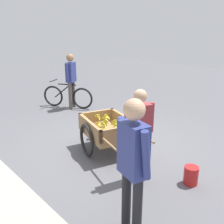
{
  "coord_description": "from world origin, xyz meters",
  "views": [
    {
      "loc": [
        -3.62,
        3.48,
        2.35
      ],
      "look_at": [
        -0.06,
        0.14,
        0.75
      ],
      "focal_mm": 40.81,
      "sensor_mm": 36.0,
      "label": 1
    }
  ],
  "objects_px": {
    "bystander_person": "(133,159)",
    "cyclist_person": "(71,76)",
    "fruit_cart": "(107,130)",
    "plastic_bucket": "(191,175)",
    "vendor_person": "(139,128)",
    "bicycle": "(68,96)"
  },
  "relations": [
    {
      "from": "bystander_person",
      "to": "cyclist_person",
      "type": "bearing_deg",
      "value": -27.39
    },
    {
      "from": "fruit_cart",
      "to": "plastic_bucket",
      "type": "xyz_separation_m",
      "value": [
        -1.77,
        -0.19,
        -0.29
      ]
    },
    {
      "from": "fruit_cart",
      "to": "plastic_bucket",
      "type": "height_order",
      "value": "fruit_cart"
    },
    {
      "from": "vendor_person",
      "to": "fruit_cart",
      "type": "bearing_deg",
      "value": -16.39
    },
    {
      "from": "cyclist_person",
      "to": "bystander_person",
      "type": "bearing_deg",
      "value": 152.61
    },
    {
      "from": "bicycle",
      "to": "cyclist_person",
      "type": "bearing_deg",
      "value": -150.09
    },
    {
      "from": "fruit_cart",
      "to": "bystander_person",
      "type": "distance_m",
      "value": 2.34
    },
    {
      "from": "vendor_person",
      "to": "bystander_person",
      "type": "relative_size",
      "value": 0.89
    },
    {
      "from": "cyclist_person",
      "to": "fruit_cart",
      "type": "bearing_deg",
      "value": 158.03
    },
    {
      "from": "fruit_cart",
      "to": "vendor_person",
      "type": "distance_m",
      "value": 1.23
    },
    {
      "from": "plastic_bucket",
      "to": "bystander_person",
      "type": "bearing_deg",
      "value": 93.41
    },
    {
      "from": "bicycle",
      "to": "bystander_person",
      "type": "distance_m",
      "value": 5.51
    },
    {
      "from": "fruit_cart",
      "to": "vendor_person",
      "type": "height_order",
      "value": "vendor_person"
    },
    {
      "from": "plastic_bucket",
      "to": "vendor_person",
      "type": "bearing_deg",
      "value": 37.44
    },
    {
      "from": "fruit_cart",
      "to": "bystander_person",
      "type": "bearing_deg",
      "value": 145.04
    },
    {
      "from": "bicycle",
      "to": "plastic_bucket",
      "type": "bearing_deg",
      "value": 169.23
    },
    {
      "from": "vendor_person",
      "to": "cyclist_person",
      "type": "bearing_deg",
      "value": -20.49
    },
    {
      "from": "fruit_cart",
      "to": "cyclist_person",
      "type": "xyz_separation_m",
      "value": [
        2.93,
        -1.18,
        0.56
      ]
    },
    {
      "from": "vendor_person",
      "to": "cyclist_person",
      "type": "distance_m",
      "value": 4.3
    },
    {
      "from": "bicycle",
      "to": "bystander_person",
      "type": "xyz_separation_m",
      "value": [
        -4.91,
        2.4,
        0.67
      ]
    },
    {
      "from": "cyclist_person",
      "to": "plastic_bucket",
      "type": "height_order",
      "value": "cyclist_person"
    },
    {
      "from": "fruit_cart",
      "to": "bicycle",
      "type": "distance_m",
      "value": 3.25
    }
  ]
}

